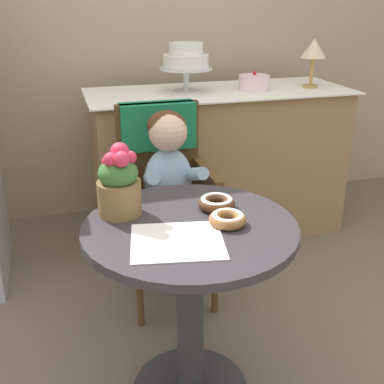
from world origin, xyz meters
name	(u,v)px	position (x,y,z in m)	size (l,w,h in m)	color
back_wall	(109,7)	(0.00, 1.85, 1.35)	(4.80, 0.10, 2.70)	tan
cafe_table	(190,279)	(0.00, 0.00, 0.51)	(0.72, 0.72, 0.72)	#332D33
wicker_chair	(163,172)	(0.07, 0.73, 0.64)	(0.42, 0.45, 0.95)	brown
seated_child	(170,176)	(0.07, 0.57, 0.68)	(0.27, 0.32, 0.73)	#8CADCC
paper_napkin	(177,241)	(-0.07, -0.11, 0.72)	(0.28, 0.25, 0.00)	white
donut_front	(228,218)	(0.12, -0.04, 0.74)	(0.12, 0.12, 0.04)	#936033
donut_mid	(217,202)	(0.13, 0.10, 0.74)	(0.13, 0.13, 0.04)	#4C2D19
flower_vase	(119,183)	(-0.21, 0.15, 0.83)	(0.15, 0.15, 0.25)	brown
display_counter	(218,162)	(0.55, 1.30, 0.45)	(1.56, 0.62, 0.90)	#93754C
tiered_cake_stand	(186,60)	(0.34, 1.30, 1.08)	(0.30, 0.30, 0.28)	silver
round_layer_cake	(254,83)	(0.75, 1.26, 0.94)	(0.18, 0.18, 0.11)	silver
table_lamp	(314,50)	(1.11, 1.24, 1.12)	(0.15, 0.15, 0.28)	#B28C47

